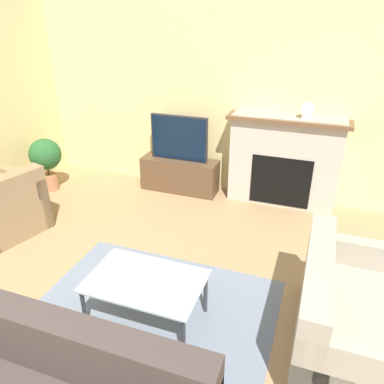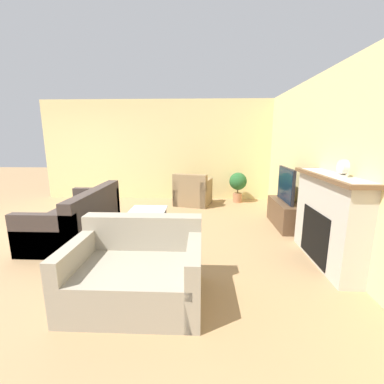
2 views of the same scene
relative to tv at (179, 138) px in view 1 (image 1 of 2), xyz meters
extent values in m
cube|color=beige|center=(0.45, 0.29, 0.53)|extent=(8.37, 0.06, 2.70)
cube|color=slate|center=(0.70, -2.54, -0.82)|extent=(2.17, 1.83, 0.00)
cube|color=#BCB2A3|center=(1.48, 0.11, -0.20)|extent=(1.45, 0.30, 1.23)
cube|color=black|center=(1.48, -0.05, -0.43)|extent=(0.80, 0.01, 0.69)
cube|color=brown|center=(1.48, 0.08, 0.39)|extent=(1.57, 0.36, 0.05)
cube|color=brown|center=(0.00, 0.00, -0.57)|extent=(1.14, 0.36, 0.49)
cube|color=#232328|center=(0.00, 0.00, 0.00)|extent=(0.84, 0.05, 0.65)
cube|color=black|center=(0.00, -0.02, 0.00)|extent=(0.80, 0.01, 0.61)
cube|color=#3D332D|center=(0.61, -3.46, -0.20)|extent=(1.99, 0.20, 0.40)
cube|color=#9E937F|center=(2.44, -2.28, -0.61)|extent=(0.99, 1.36, 0.42)
cube|color=#9E937F|center=(2.05, -2.28, -0.20)|extent=(0.20, 1.36, 0.40)
cube|color=#9E937F|center=(2.44, -1.67, -0.49)|extent=(0.99, 0.14, 0.66)
cube|color=#8C704C|center=(-1.59, -1.83, -0.61)|extent=(0.95, 1.01, 0.42)
cube|color=#8C704C|center=(-1.32, -1.90, -0.20)|extent=(0.41, 0.87, 0.40)
cube|color=#8C704C|center=(-1.50, -1.48, -0.49)|extent=(0.77, 0.33, 0.66)
cylinder|color=#333338|center=(0.26, -2.83, -0.61)|extent=(0.04, 0.04, 0.43)
cylinder|color=#333338|center=(1.15, -2.83, -0.61)|extent=(0.04, 0.04, 0.43)
cylinder|color=#333338|center=(0.26, -2.28, -0.61)|extent=(0.04, 0.04, 0.43)
cylinder|color=#333338|center=(1.15, -2.28, -0.61)|extent=(0.04, 0.04, 0.43)
cube|color=silver|center=(0.70, -2.55, -0.38)|extent=(0.97, 0.63, 0.02)
cylinder|color=#AD704C|center=(-1.86, -0.65, -0.70)|extent=(0.23, 0.23, 0.24)
cylinder|color=#4C3823|center=(-1.86, -0.65, -0.51)|extent=(0.03, 0.03, 0.14)
sphere|color=#235628|center=(-1.86, -0.65, -0.25)|extent=(0.46, 0.46, 0.46)
cube|color=beige|center=(1.69, 0.11, 0.43)|extent=(0.13, 0.07, 0.03)
cylinder|color=beige|center=(1.69, 0.11, 0.53)|extent=(0.18, 0.07, 0.18)
cylinder|color=white|center=(1.69, 0.07, 0.53)|extent=(0.15, 0.00, 0.15)
camera|label=1|loc=(1.91, -4.75, 1.68)|focal=35.00mm
camera|label=2|loc=(4.87, -1.59, 0.89)|focal=24.00mm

